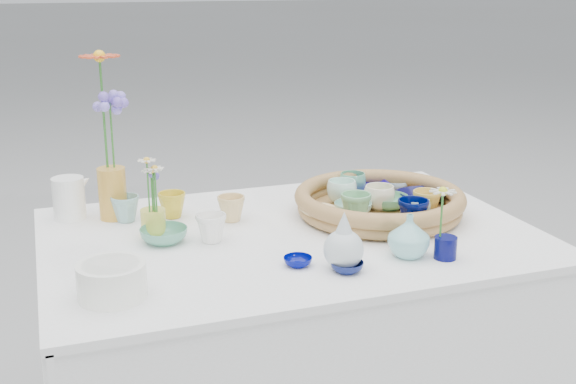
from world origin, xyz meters
name	(u,v)px	position (x,y,z in m)	size (l,w,h in m)	color
wicker_tray	(379,202)	(0.28, 0.05, 0.80)	(0.47, 0.47, 0.08)	brown
tray_ceramic_0	(367,189)	(0.31, 0.19, 0.80)	(0.14, 0.14, 0.03)	#12066A
tray_ceramic_1	(420,197)	(0.42, 0.07, 0.80)	(0.13, 0.13, 0.03)	#0A0A34
tray_ceramic_2	(426,203)	(0.37, -0.04, 0.82)	(0.08, 0.08, 0.07)	gold
tray_ceramic_3	(388,202)	(0.31, 0.05, 0.80)	(0.11, 0.11, 0.04)	#5BA375
tray_ceramic_4	(356,207)	(0.18, -0.02, 0.82)	(0.08, 0.08, 0.08)	#70B57A
tray_ceramic_5	(353,208)	(0.19, 0.04, 0.80)	(0.10, 0.10, 0.03)	#87BCA8
tray_ceramic_6	(342,192)	(0.20, 0.14, 0.82)	(0.09, 0.09, 0.07)	#C8F4E2
tray_ceramic_7	(379,197)	(0.28, 0.05, 0.82)	(0.09, 0.09, 0.07)	#FBEFCE
tray_ceramic_8	(396,184)	(0.42, 0.22, 0.80)	(0.09, 0.09, 0.03)	#A4CEFC
tray_ceramic_9	(413,214)	(0.29, -0.12, 0.82)	(0.08, 0.08, 0.08)	#00073E
tray_ceramic_10	(321,214)	(0.10, 0.03, 0.80)	(0.10, 0.10, 0.03)	#E7C581
tray_ceramic_11	(416,209)	(0.33, -0.06, 0.81)	(0.08, 0.08, 0.06)	#96C1B9
tray_ceramic_12	(353,183)	(0.27, 0.22, 0.81)	(0.08, 0.08, 0.06)	#57A87E
loose_ceramic_0	(172,205)	(-0.27, 0.23, 0.80)	(0.08, 0.08, 0.07)	gold
loose_ceramic_1	(231,209)	(-0.12, 0.14, 0.80)	(0.08, 0.08, 0.07)	#DEBB76
loose_ceramic_2	(164,235)	(-0.32, 0.04, 0.78)	(0.12, 0.12, 0.04)	#52987A
loose_ceramic_3	(211,228)	(-0.21, 0.00, 0.80)	(0.08, 0.08, 0.07)	white
loose_ceramic_4	(298,261)	(-0.06, -0.22, 0.78)	(0.07, 0.07, 0.02)	#00066F
loose_ceramic_5	(126,209)	(-0.39, 0.24, 0.80)	(0.08, 0.08, 0.07)	#85B7B5
loose_ceramic_6	(347,267)	(0.03, -0.29, 0.78)	(0.08, 0.08, 0.02)	#0D1750
fluted_bowl	(112,281)	(-0.48, -0.25, 0.80)	(0.14, 0.14, 0.07)	white
bud_vase_paleblue	(344,239)	(0.03, -0.27, 0.84)	(0.09, 0.09, 0.14)	silver
bud_vase_seafoam	(409,236)	(0.21, -0.25, 0.82)	(0.10, 0.10, 0.10)	#85CAC8
bud_vase_cobalt	(445,248)	(0.29, -0.29, 0.79)	(0.05, 0.05, 0.05)	#040645
single_daisy	(442,214)	(0.27, -0.28, 0.87)	(0.07, 0.07, 0.13)	beige
tall_vase_yellow	(113,193)	(-0.42, 0.27, 0.84)	(0.08, 0.08, 0.14)	gold
gerbera	(104,113)	(-0.43, 0.28, 1.06)	(0.12, 0.12, 0.32)	#D84A27
hydrangea	(112,136)	(-0.41, 0.28, 1.00)	(0.07, 0.07, 0.24)	#745BCB
white_pitcher	(69,198)	(-0.54, 0.31, 0.82)	(0.12, 0.09, 0.12)	white
daisy_cup	(153,222)	(-0.34, 0.10, 0.80)	(0.06, 0.06, 0.07)	#D5CC48
daisy_posy	(151,184)	(-0.34, 0.09, 0.90)	(0.08, 0.08, 0.14)	silver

